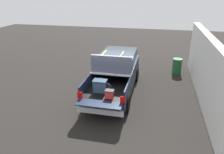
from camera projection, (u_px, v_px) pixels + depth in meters
name	position (u px, v px, depth m)	size (l,w,h in m)	color
ground_plane	(115.00, 92.00, 11.28)	(40.00, 40.00, 0.00)	black
pickup_truck	(116.00, 73.00, 11.25)	(6.05, 2.06, 2.23)	#162138
building_facade	(205.00, 68.00, 10.33)	(9.26, 0.36, 3.00)	white
trash_can	(177.00, 66.00, 13.60)	(0.60, 0.60, 0.98)	#1E592D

